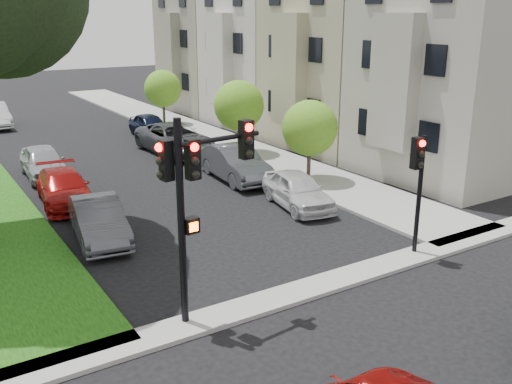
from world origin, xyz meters
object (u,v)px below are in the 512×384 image
car_parked_2 (175,139)px  car_parked_6 (64,188)px  car_parked_7 (43,162)px  car_parked_0 (298,190)px  traffic_signal_main (195,184)px  car_parked_5 (99,220)px  car_parked_3 (150,125)px  small_tree_a (310,128)px  traffic_signal_secondary (418,174)px  car_parked_1 (235,163)px  small_tree_b (239,106)px  small_tree_c (163,89)px

car_parked_2 → car_parked_6: car_parked_2 is taller
car_parked_7 → car_parked_0: bearing=-49.9°
traffic_signal_main → car_parked_5: 7.01m
car_parked_3 → car_parked_7: 9.59m
small_tree_a → traffic_signal_main: 12.65m
traffic_signal_main → car_parked_0: bearing=38.4°
traffic_signal_secondary → car_parked_7: 17.19m
traffic_signal_main → car_parked_7: (-0.22, 15.26, -2.77)m
traffic_signal_main → car_parked_5: traffic_signal_main is taller
car_parked_1 → car_parked_5: 8.36m
traffic_signal_main → car_parked_6: traffic_signal_main is taller
traffic_signal_secondary → car_parked_1: size_ratio=0.81×
car_parked_0 → car_parked_6: car_parked_0 is taller
car_parked_7 → car_parked_6: bearing=-90.0°
car_parked_5 → small_tree_b: bearing=45.8°
car_parked_1 → car_parked_7: (-7.22, 5.06, -0.05)m
small_tree_a → car_parked_5: small_tree_a is taller
small_tree_b → car_parked_3: small_tree_b is taller
car_parked_2 → car_parked_7: (-7.08, -1.11, -0.07)m
small_tree_b → car_parked_7: small_tree_b is taller
traffic_signal_secondary → car_parked_7: bearing=116.4°
small_tree_b → car_parked_7: 10.06m
car_parked_2 → car_parked_7: car_parked_2 is taller
car_parked_7 → car_parked_3: bearing=40.3°
small_tree_a → car_parked_6: 10.54m
small_tree_a → car_parked_0: (-2.47, -2.53, -1.75)m
car_parked_6 → traffic_signal_secondary: bearing=-48.2°
traffic_signal_secondary → car_parked_7: traffic_signal_secondary is taller
small_tree_c → traffic_signal_main: 25.98m
small_tree_c → car_parked_1: (-2.61, -13.92, -1.67)m
car_parked_2 → car_parked_1: bearing=-90.1°
car_parked_0 → car_parked_6: size_ratio=0.89×
small_tree_b → car_parked_7: size_ratio=0.93×
small_tree_a → car_parked_3: 13.23m
traffic_signal_main → traffic_signal_secondary: size_ratio=1.34×
traffic_signal_secondary → car_parked_2: 16.52m
traffic_signal_main → car_parked_7: size_ratio=1.19×
car_parked_6 → traffic_signal_main: bearing=-81.5°
small_tree_a → car_parked_6: size_ratio=0.81×
car_parked_1 → small_tree_c: bearing=83.6°
small_tree_a → small_tree_b: 6.07m
car_parked_3 → car_parked_5: 16.65m
car_parked_0 → car_parked_5: (-7.59, 0.77, 0.01)m
car_parked_2 → small_tree_b: bearing=-39.2°
small_tree_a → car_parked_7: 12.23m
traffic_signal_main → car_parked_5: bearing=94.1°
traffic_signal_main → car_parked_0: size_ratio=1.25×
small_tree_a → car_parked_5: size_ratio=0.87×
car_parked_2 → car_parked_0: bearing=-89.9°
small_tree_c → traffic_signal_secondary: 24.26m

